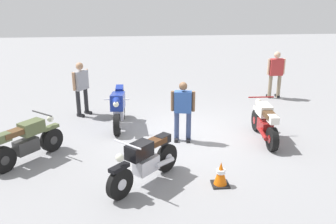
{
  "coord_description": "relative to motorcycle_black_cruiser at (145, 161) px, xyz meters",
  "views": [
    {
      "loc": [
        1.17,
        9.55,
        4.05
      ],
      "look_at": [
        0.35,
        0.13,
        0.75
      ],
      "focal_mm": 40.28,
      "sensor_mm": 36.0,
      "label": 1
    }
  ],
  "objects": [
    {
      "name": "motorcycle_olive_vintage",
      "position": [
        2.72,
        -1.3,
        -0.03
      ],
      "size": [
        1.35,
        1.62,
        1.07
      ],
      "rotation": [
        0.0,
        0.0,
        4.03
      ],
      "color": "black",
      "rests_on": "ground"
    },
    {
      "name": "person_in_gray_shirt",
      "position": [
        1.85,
        -4.5,
        0.45
      ],
      "size": [
        0.52,
        0.57,
        1.69
      ],
      "rotation": [
        0.0,
        0.0,
        2.48
      ],
      "color": "#262628",
      "rests_on": "ground"
    },
    {
      "name": "person_in_blue_shirt",
      "position": [
        -1.06,
        -2.2,
        0.39
      ],
      "size": [
        0.64,
        0.36,
        1.61
      ],
      "rotation": [
        0.0,
        0.0,
        1.41
      ],
      "color": "#384772",
      "rests_on": "ground"
    },
    {
      "name": "ground_plane",
      "position": [
        -1.04,
        -2.51,
        -0.52
      ],
      "size": [
        40.0,
        40.0,
        0.0
      ],
      "primitive_type": "plane",
      "color": "gray"
    },
    {
      "name": "traffic_cone",
      "position": [
        -1.56,
        0.21,
        -0.26
      ],
      "size": [
        0.36,
        0.36,
        0.53
      ],
      "color": "black",
      "rests_on": "ground"
    },
    {
      "name": "motorcycle_black_cruiser",
      "position": [
        0.0,
        0.0,
        0.0
      ],
      "size": [
        1.52,
        1.6,
        1.09
      ],
      "rotation": [
        0.0,
        0.0,
        0.81
      ],
      "color": "black",
      "rests_on": "ground"
    },
    {
      "name": "motorcycle_cream_vintage",
      "position": [
        -3.23,
        -2.04,
        -0.03
      ],
      "size": [
        0.7,
        1.95,
        1.07
      ],
      "rotation": [
        0.0,
        0.0,
        4.69
      ],
      "color": "black",
      "rests_on": "ground"
    },
    {
      "name": "person_in_red_shirt",
      "position": [
        -4.87,
        -5.79,
        0.45
      ],
      "size": [
        0.66,
        0.32,
        1.69
      ],
      "rotation": [
        0.0,
        0.0,
        4.75
      ],
      "color": "gray",
      "rests_on": "ground"
    },
    {
      "name": "motorcycle_blue_sportbike",
      "position": [
        0.67,
        -3.39,
        0.07
      ],
      "size": [
        0.7,
        1.96,
        1.14
      ],
      "rotation": [
        0.0,
        0.0,
        1.53
      ],
      "color": "black",
      "rests_on": "ground"
    }
  ]
}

